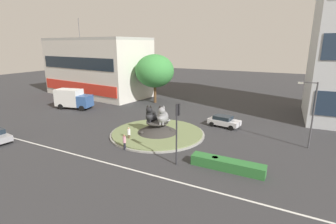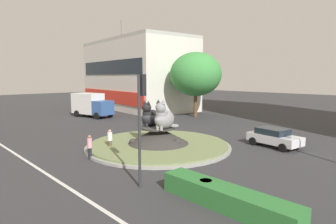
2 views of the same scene
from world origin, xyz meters
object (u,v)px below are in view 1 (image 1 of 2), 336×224
object	(u,v)px
litter_bin	(215,162)
streetlight_arm	(312,111)
traffic_light_mast	(177,123)
delivery_box_truck	(73,99)
pedestrian_pink_shirt	(124,142)
cat_statue_black	(151,115)
broadleaf_tree_behind_island	(155,71)
pedestrian_white_shirt	(129,134)
shophouse_block	(97,67)
cat_statue_grey	(163,116)
sedan_on_far_lane	(224,121)

from	to	relation	value
litter_bin	streetlight_arm	bearing A→B (deg)	49.75
traffic_light_mast	delivery_box_truck	world-z (taller)	traffic_light_mast
streetlight_arm	pedestrian_pink_shirt	size ratio (longest dim) A/B	4.23
cat_statue_black	streetlight_arm	world-z (taller)	streetlight_arm
broadleaf_tree_behind_island	litter_bin	distance (m)	27.13
pedestrian_white_shirt	litter_bin	bearing A→B (deg)	-139.71
pedestrian_white_shirt	cat_statue_black	bearing A→B (deg)	-58.19
delivery_box_truck	streetlight_arm	bearing A→B (deg)	-13.01
shophouse_block	delivery_box_truck	world-z (taller)	shophouse_block
broadleaf_tree_behind_island	litter_bin	xyz separation A→B (m)	(17.72, -19.82, -5.39)
cat_statue_black	traffic_light_mast	bearing A→B (deg)	41.62
broadleaf_tree_behind_island	shophouse_block	bearing A→B (deg)	174.89
cat_statue_grey	litter_bin	size ratio (longest dim) A/B	2.67
cat_statue_black	pedestrian_pink_shirt	xyz separation A→B (m)	(0.10, -5.42, -1.47)
streetlight_arm	pedestrian_pink_shirt	world-z (taller)	streetlight_arm
cat_statue_grey	pedestrian_white_shirt	distance (m)	4.37
streetlight_arm	litter_bin	distance (m)	11.79
shophouse_block	pedestrian_white_shirt	size ratio (longest dim) A/B	14.82
shophouse_block	streetlight_arm	bearing A→B (deg)	-10.78
cat_statue_grey	traffic_light_mast	bearing A→B (deg)	23.48
cat_statue_black	delivery_box_truck	size ratio (longest dim) A/B	0.33
pedestrian_pink_shirt	delivery_box_truck	world-z (taller)	delivery_box_truck
streetlight_arm	pedestrian_white_shirt	xyz separation A→B (m)	(-17.75, -6.96, -3.19)
traffic_light_mast	delivery_box_truck	xyz separation A→B (m)	(-24.52, 10.67, -2.19)
cat_statue_black	shophouse_block	xyz separation A→B (m)	(-23.02, 16.36, 3.53)
delivery_box_truck	cat_statue_black	bearing A→B (deg)	-26.05
pedestrian_white_shirt	sedan_on_far_lane	size ratio (longest dim) A/B	0.37
broadleaf_tree_behind_island	cat_statue_grey	bearing A→B (deg)	-56.80
streetlight_arm	delivery_box_truck	xyz separation A→B (m)	(-34.98, 0.95, -2.31)
cat_statue_grey	broadleaf_tree_behind_island	size ratio (longest dim) A/B	0.27
shophouse_block	litter_bin	size ratio (longest dim) A/B	26.06
pedestrian_pink_shirt	delivery_box_truck	distance (m)	20.96
pedestrian_pink_shirt	delivery_box_truck	xyz separation A→B (m)	(-18.31, 10.17, 0.83)
cat_statue_grey	traffic_light_mast	size ratio (longest dim) A/B	0.43
cat_statue_grey	pedestrian_white_shirt	size ratio (longest dim) A/B	1.52
cat_statue_grey	pedestrian_pink_shirt	world-z (taller)	cat_statue_grey
cat_statue_grey	broadleaf_tree_behind_island	xyz separation A→B (m)	(-9.89, 15.11, 3.43)
cat_statue_black	litter_bin	size ratio (longest dim) A/B	2.37
shophouse_block	pedestrian_pink_shirt	xyz separation A→B (m)	(23.12, -21.78, -5.00)
traffic_light_mast	pedestrian_white_shirt	xyz separation A→B (m)	(-7.29, 2.75, -3.07)
broadleaf_tree_behind_island	pedestrian_white_shirt	distance (m)	20.22
cat_statue_grey	litter_bin	distance (m)	9.35
traffic_light_mast	pedestrian_white_shirt	size ratio (longest dim) A/B	3.56
shophouse_block	delivery_box_truck	distance (m)	13.24
pedestrian_pink_shirt	delivery_box_truck	bearing A→B (deg)	72.36
streetlight_arm	pedestrian_white_shirt	bearing A→B (deg)	26.99
cat_statue_grey	sedan_on_far_lane	distance (m)	8.91
cat_statue_grey	pedestrian_white_shirt	xyz separation A→B (m)	(-2.65, -3.09, -1.59)
traffic_light_mast	delivery_box_truck	distance (m)	26.83
cat_statue_black	delivery_box_truck	bearing A→B (deg)	-109.78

